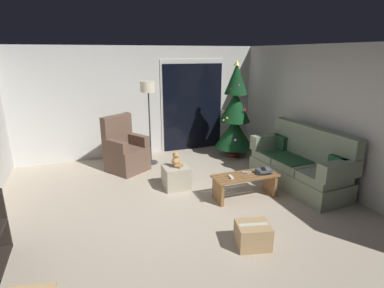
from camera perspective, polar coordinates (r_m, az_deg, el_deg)
name	(u,v)px	position (r m, az deg, el deg)	size (l,w,h in m)	color
ground_plane	(183,212)	(4.77, -1.68, -12.65)	(7.00, 7.00, 0.00)	#B2A38E
wall_back	(141,102)	(7.21, -9.54, 7.87)	(5.72, 0.12, 2.50)	silver
wall_right	(339,119)	(5.83, 26.02, 4.29)	(0.12, 6.00, 2.50)	silver
patio_door_frame	(193,106)	(7.49, 0.12, 7.27)	(1.60, 0.02, 2.20)	silver
patio_door_glass	(193,108)	(7.48, 0.17, 6.87)	(1.50, 0.02, 2.10)	black
couch	(301,165)	(5.83, 19.80, -3.70)	(0.91, 1.99, 1.08)	gray
coffee_table	(245,182)	(5.15, 9.96, -7.16)	(1.10, 0.40, 0.41)	olive
remote_white	(231,177)	(4.95, 7.38, -6.17)	(0.04, 0.16, 0.02)	silver
remote_silver	(247,173)	(5.16, 10.33, -5.31)	(0.04, 0.16, 0.02)	#ADADB2
book_stack	(264,171)	(5.21, 13.36, -4.97)	(0.24, 0.22, 0.08)	#285684
cell_phone	(263,169)	(5.18, 13.34, -4.60)	(0.07, 0.14, 0.01)	black
christmas_tree	(235,116)	(6.99, 8.09, 5.30)	(0.88, 0.88, 2.20)	#4C1E19
armchair	(125,151)	(6.35, -12.50, -1.39)	(0.95, 0.95, 1.13)	brown
floor_lamp	(148,95)	(6.42, -8.22, 9.15)	(0.32, 0.32, 1.78)	#2D2D30
ottoman	(176,177)	(5.48, -3.04, -6.23)	(0.44, 0.44, 0.40)	#B2A893
teddy_bear_honey	(176,160)	(5.36, -2.98, -3.09)	(0.22, 0.21, 0.29)	tan
cardboard_box_taped_mid_floor	(253,235)	(4.03, 11.41, -16.50)	(0.48, 0.44, 0.31)	tan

